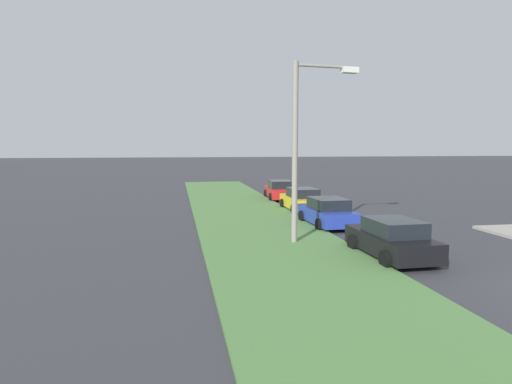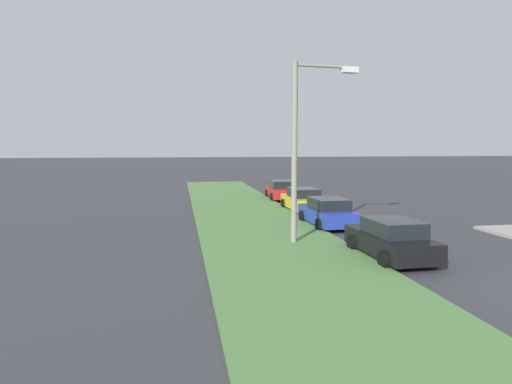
% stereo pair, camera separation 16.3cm
% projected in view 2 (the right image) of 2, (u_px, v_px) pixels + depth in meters
% --- Properties ---
extents(grass_median, '(60.00, 6.00, 0.12)m').
position_uv_depth(grass_median, '(265.00, 234.00, 20.74)').
color(grass_median, '#517F42').
rests_on(grass_median, ground).
extents(parked_car_black, '(4.34, 2.10, 1.47)m').
position_uv_depth(parked_car_black, '(391.00, 239.00, 16.48)').
color(parked_car_black, black).
rests_on(parked_car_black, ground).
extents(parked_car_blue, '(4.36, 2.13, 1.47)m').
position_uv_depth(parked_car_blue, '(328.00, 213.00, 23.07)').
color(parked_car_blue, '#23389E').
rests_on(parked_car_blue, ground).
extents(parked_car_yellow, '(4.32, 2.06, 1.47)m').
position_uv_depth(parked_car_yellow, '(303.00, 200.00, 28.37)').
color(parked_car_yellow, gold).
rests_on(parked_car_yellow, ground).
extents(parked_car_red, '(4.39, 2.20, 1.47)m').
position_uv_depth(parked_car_red, '(281.00, 190.00, 34.54)').
color(parked_car_red, red).
rests_on(parked_car_red, ground).
extents(streetlight, '(0.59, 2.87, 7.50)m').
position_uv_depth(streetlight, '(303.00, 139.00, 18.56)').
color(streetlight, gray).
rests_on(streetlight, ground).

